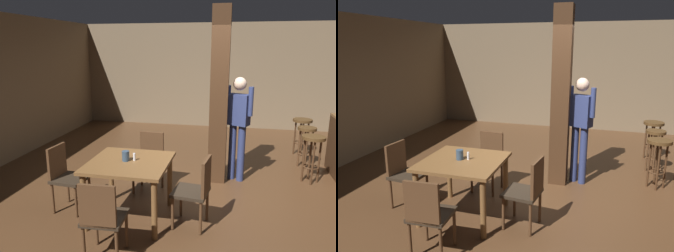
# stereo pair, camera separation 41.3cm
# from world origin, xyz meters

# --- Properties ---
(ground_plane) EXTENTS (10.80, 10.80, 0.00)m
(ground_plane) POSITION_xyz_m (0.00, 0.00, 0.00)
(ground_plane) COLOR #4C301C
(wall_back) EXTENTS (8.00, 0.10, 2.80)m
(wall_back) POSITION_xyz_m (0.00, 4.50, 1.40)
(wall_back) COLOR #756047
(wall_back) RESTS_ON ground_plane
(pillar) EXTENTS (0.28, 0.28, 2.80)m
(pillar) POSITION_xyz_m (0.04, 0.65, 1.40)
(pillar) COLOR #422816
(pillar) RESTS_ON ground_plane
(dining_table) EXTENTS (1.01, 1.01, 0.78)m
(dining_table) POSITION_xyz_m (-0.98, -0.83, 0.66)
(dining_table) COLOR brown
(dining_table) RESTS_ON ground_plane
(chair_east) EXTENTS (0.47, 0.47, 0.89)m
(chair_east) POSITION_xyz_m (-0.11, -0.88, 0.51)
(chair_east) COLOR #2D2319
(chair_east) RESTS_ON ground_plane
(chair_south) EXTENTS (0.44, 0.44, 0.89)m
(chair_south) POSITION_xyz_m (-0.97, -1.75, 0.51)
(chair_south) COLOR #2D2319
(chair_south) RESTS_ON ground_plane
(chair_west) EXTENTS (0.45, 0.45, 0.89)m
(chair_west) POSITION_xyz_m (-1.91, -0.80, 0.51)
(chair_west) COLOR #2D2319
(chair_west) RESTS_ON ground_plane
(chair_north) EXTENTS (0.45, 0.45, 0.89)m
(chair_north) POSITION_xyz_m (-0.96, 0.05, 0.51)
(chair_north) COLOR #2D2319
(chair_north) RESTS_ON ground_plane
(napkin_cup) EXTENTS (0.09, 0.09, 0.13)m
(napkin_cup) POSITION_xyz_m (-1.03, -0.83, 0.84)
(napkin_cup) COLOR #33475B
(napkin_cup) RESTS_ON dining_table
(salt_shaker) EXTENTS (0.03, 0.03, 0.10)m
(salt_shaker) POSITION_xyz_m (-0.92, -0.80, 0.83)
(salt_shaker) COLOR silver
(salt_shaker) RESTS_ON dining_table
(standing_person) EXTENTS (0.46, 0.32, 1.72)m
(standing_person) POSITION_xyz_m (0.35, 0.73, 1.00)
(standing_person) COLOR navy
(standing_person) RESTS_ON ground_plane
(bar_stool_near) EXTENTS (0.37, 0.37, 0.79)m
(bar_stool_near) POSITION_xyz_m (1.55, 0.88, 0.60)
(bar_stool_near) COLOR #4C3319
(bar_stool_near) RESTS_ON ground_plane
(bar_stool_mid) EXTENTS (0.33, 0.33, 0.76)m
(bar_stool_mid) POSITION_xyz_m (1.59, 1.60, 0.56)
(bar_stool_mid) COLOR #4C3319
(bar_stool_mid) RESTS_ON ground_plane
(bar_stool_far) EXTENTS (0.38, 0.38, 0.75)m
(bar_stool_far) POSITION_xyz_m (1.64, 2.35, 0.57)
(bar_stool_far) COLOR #4C3319
(bar_stool_far) RESTS_ON ground_plane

